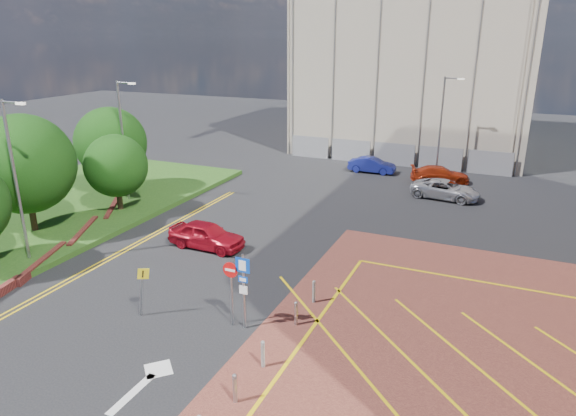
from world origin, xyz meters
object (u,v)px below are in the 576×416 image
Objects in this scene: car_red_back at (440,175)px; car_silver_back at (445,189)px; tree_c at (116,166)px; lamp_back at (442,123)px; tree_b at (24,164)px; sign_cluster at (239,283)px; tree_d at (111,143)px; car_red_left at (207,235)px; car_blue_back at (372,165)px; lamp_left_far at (123,136)px; lamp_left_near at (16,175)px; warning_sign at (142,286)px.

car_red_back is 4.18m from car_silver_back.
tree_c reaches higher than car_red_back.
tree_c is at bearing -134.32° from lamp_back.
lamp_back reaches higher than tree_b.
tree_d is at bearing 144.42° from sign_cluster.
tree_b is 1.41× the size of car_silver_back.
tree_d is 20.74m from sign_cluster.
car_red_left is at bearing 131.00° from sign_cluster.
car_red_left reaches higher than car_blue_back.
lamp_left_far is 1.77× the size of car_red_back.
tree_b reaches higher than car_red_left.
lamp_left_far reaches higher than tree_b.
lamp_back is 1.67× the size of car_silver_back.
lamp_back reaches higher than car_blue_back.
car_silver_back is at bearing 38.65° from tree_b.
car_red_back is 0.95× the size of car_silver_back.
tree_c is 0.61× the size of lamp_left_near.
tree_c is 1.08× the size of car_red_back.
car_silver_back is (5.22, 20.82, -1.29)m from sign_cluster.
sign_cluster reaches higher than car_blue_back.
lamp_left_near reaches higher than tree_d.
lamp_left_far reaches higher than tree_d.
car_blue_back is (15.35, 13.81, -3.22)m from tree_d.
car_red_back is (20.08, 20.88, -3.58)m from tree_b.
car_red_back is at bearing 41.30° from tree_c.
car_red_back is at bearing -76.71° from lamp_back.
tree_b reaches higher than sign_cluster.
car_red_left is 0.95× the size of car_red_back.
car_blue_back is at bearing 48.14° from lamp_left_far.
car_red_left is at bearing -26.78° from lamp_left_far.
car_blue_back is 0.82× the size of car_silver_back.
sign_cluster is at bearing -177.40° from car_blue_back.
sign_cluster is at bearing -36.82° from lamp_left_far.
lamp_left_far is at bearing 114.71° from tree_c.
lamp_left_near is at bearing 167.63° from warning_sign.
tree_d is 1.90× the size of sign_cluster.
lamp_left_near is 1.77× the size of car_red_back.
tree_c is 16.53m from sign_cluster.
lamp_back reaches higher than car_red_back.
warning_sign reaches higher than car_blue_back.
car_red_left is 0.90× the size of car_silver_back.
lamp_left_far is 1.67× the size of car_silver_back.
tree_d is at bearing 154.32° from lamp_left_far.
car_silver_back is (22.02, 8.80, -3.21)m from tree_d.
lamp_left_near reaches higher than car_red_left.
lamp_back is at bearing 82.03° from sign_cluster.
car_silver_back is at bearing 67.00° from warning_sign.
sign_cluster reaches higher than warning_sign.
car_red_back is (8.28, 25.79, -0.77)m from warning_sign.
lamp_left_far is at bearing 108.41° from car_red_back.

